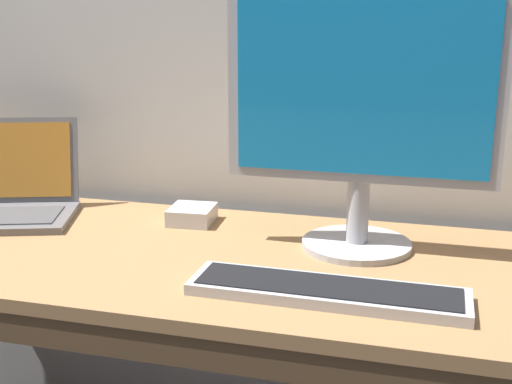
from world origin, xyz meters
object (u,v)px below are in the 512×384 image
at_px(wired_keyboard, 327,291).
at_px(external_drive_box, 192,215).
at_px(external_monitor, 361,112).
at_px(laptop_space_gray, 1,197).

bearing_deg(wired_keyboard, external_drive_box, 137.85).
height_order(wired_keyboard, external_drive_box, external_drive_box).
height_order(external_monitor, wired_keyboard, external_monitor).
height_order(external_monitor, external_drive_box, external_monitor).
bearing_deg(laptop_space_gray, external_drive_box, 9.12).
bearing_deg(external_monitor, external_drive_box, 168.14).
bearing_deg(external_drive_box, wired_keyboard, -42.15).
distance_m(laptop_space_gray, wired_keyboard, 0.90).
distance_m(external_monitor, wired_keyboard, 0.39).
relative_size(laptop_space_gray, external_monitor, 0.76).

